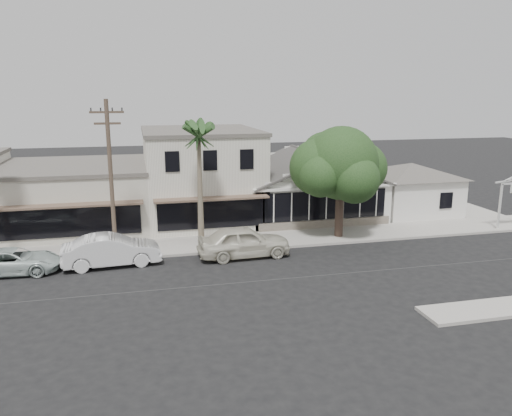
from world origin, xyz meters
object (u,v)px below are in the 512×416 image
object	(u,v)px
shade_tree	(339,165)
car_1	(112,250)
car_0	(244,242)
utility_pole	(111,177)
car_2	(13,261)

from	to	relation	value
shade_tree	car_1	bearing A→B (deg)	-170.85
car_0	car_1	size ratio (longest dim) A/B	1.01
utility_pole	car_2	size ratio (longest dim) A/B	1.88
car_1	shade_tree	world-z (taller)	shade_tree
utility_pole	car_1	bearing A→B (deg)	-99.46
car_1	shade_tree	distance (m)	14.89
utility_pole	car_0	world-z (taller)	utility_pole
car_0	shade_tree	distance (m)	8.21
car_2	shade_tree	world-z (taller)	shade_tree
utility_pole	car_1	xyz separation A→B (m)	(-0.17, -1.00, -3.92)
car_2	shade_tree	xyz separation A→B (m)	(19.17, 2.33, 4.14)
car_0	shade_tree	bearing A→B (deg)	-72.11
car_0	car_2	distance (m)	12.40
car_1	car_2	world-z (taller)	car_1
shade_tree	car_0	bearing A→B (deg)	-159.81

